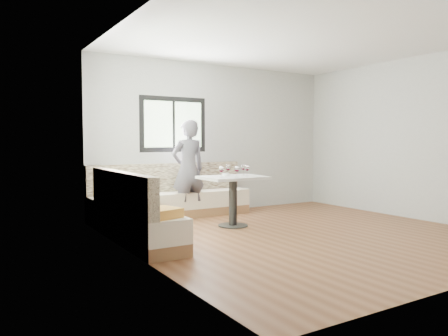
{
  "coord_description": "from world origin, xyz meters",
  "views": [
    {
      "loc": [
        -4.24,
        -4.74,
        1.35
      ],
      "look_at": [
        -0.66,
        1.13,
        0.92
      ],
      "focal_mm": 35.0,
      "sensor_mm": 36.0,
      "label": 1
    }
  ],
  "objects": [
    {
      "name": "wine_glass_c",
      "position": [
        -0.36,
        0.92,
        0.92
      ],
      "size": [
        0.08,
        0.08,
        0.18
      ],
      "color": "white",
      "rests_on": "table"
    },
    {
      "name": "olive_ramekin",
      "position": [
        -0.62,
        1.14,
        0.82
      ],
      "size": [
        0.11,
        0.11,
        0.05
      ],
      "color": "white",
      "rests_on": "table"
    },
    {
      "name": "person",
      "position": [
        -0.82,
        2.07,
        0.86
      ],
      "size": [
        0.64,
        0.43,
        1.72
      ],
      "primitive_type": "imported",
      "rotation": [
        0.0,
        0.0,
        3.17
      ],
      "color": "#4B464F",
      "rests_on": "ground"
    },
    {
      "name": "room",
      "position": [
        -0.08,
        0.08,
        1.41
      ],
      "size": [
        5.01,
        5.01,
        2.81
      ],
      "color": "brown",
      "rests_on": "ground"
    },
    {
      "name": "wine_glass_d",
      "position": [
        -0.55,
        1.18,
        0.92
      ],
      "size": [
        0.08,
        0.08,
        0.18
      ],
      "color": "white",
      "rests_on": "table"
    },
    {
      "name": "wine_glass_b",
      "position": [
        -0.61,
        0.83,
        0.92
      ],
      "size": [
        0.08,
        0.08,
        0.18
      ],
      "color": "white",
      "rests_on": "table"
    },
    {
      "name": "wine_glass_e",
      "position": [
        -0.29,
        1.12,
        0.92
      ],
      "size": [
        0.08,
        0.08,
        0.18
      ],
      "color": "white",
      "rests_on": "table"
    },
    {
      "name": "wine_glass_a",
      "position": [
        -0.85,
        0.89,
        0.92
      ],
      "size": [
        0.08,
        0.08,
        0.18
      ],
      "color": "white",
      "rests_on": "table"
    },
    {
      "name": "table",
      "position": [
        -0.55,
        1.03,
        0.6
      ],
      "size": [
        0.98,
        0.77,
        0.8
      ],
      "rotation": [
        0.0,
        0.0,
        -0.02
      ],
      "color": "black",
      "rests_on": "ground"
    },
    {
      "name": "banquette",
      "position": [
        -1.59,
        1.62,
        0.33
      ],
      "size": [
        2.9,
        2.8,
        0.95
      ],
      "color": "brown",
      "rests_on": "ground"
    }
  ]
}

